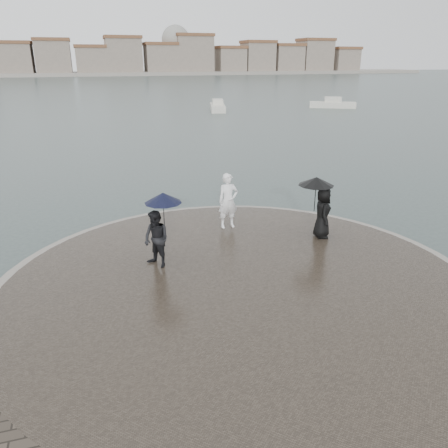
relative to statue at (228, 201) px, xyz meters
name	(u,v)px	position (x,y,z in m)	size (l,w,h in m)	color
ground	(299,384)	(-0.89, -7.24, -1.28)	(400.00, 400.00, 0.00)	#2B3835
kerb_ring	(239,288)	(-0.89, -3.74, -1.12)	(12.50, 12.50, 0.32)	gray
quay_tip	(239,287)	(-0.89, -3.74, -1.10)	(11.90, 11.90, 0.36)	#2D261E
statue	(228,201)	(0.00, 0.00, 0.00)	(0.67, 0.44, 1.84)	white
visitor_left	(158,228)	(-2.66, -2.22, 0.18)	(1.21, 1.08, 2.04)	black
visitor_right	(321,203)	(2.49, -1.66, 0.22)	(1.18, 1.11, 1.95)	black
far_skyline	(72,59)	(-7.19, 153.47, 4.33)	(260.00, 20.00, 37.00)	gray
boats	(196,114)	(6.37, 30.90, -0.90)	(45.08, 22.28, 1.50)	beige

